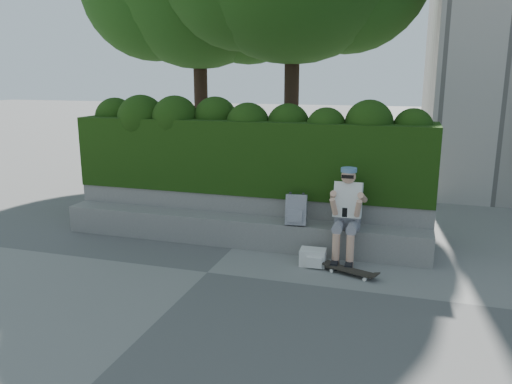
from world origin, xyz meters
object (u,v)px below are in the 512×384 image
(backpack_plaid, at_px, (296,210))
(backpack_ground, at_px, (313,257))
(person, at_px, (347,211))
(skateboard, at_px, (350,271))

(backpack_plaid, xyz_separation_m, backpack_ground, (0.35, -0.44, -0.56))
(backpack_plaid, relative_size, backpack_ground, 1.27)
(person, relative_size, backpack_ground, 3.78)
(skateboard, distance_m, backpack_plaid, 1.29)
(person, xyz_separation_m, backpack_ground, (-0.42, -0.36, -0.63))
(backpack_ground, bearing_deg, person, 38.61)
(person, height_order, backpack_plaid, person)
(person, bearing_deg, backpack_plaid, 173.97)
(person, bearing_deg, backpack_ground, -138.99)
(person, height_order, skateboard, person)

